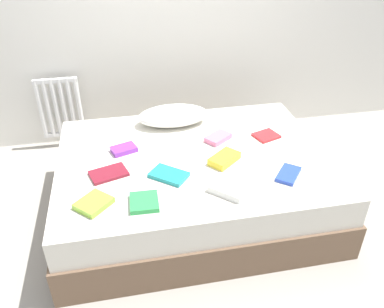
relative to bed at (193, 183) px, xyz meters
name	(u,v)px	position (x,y,z in m)	size (l,w,h in m)	color
ground_plane	(193,208)	(0.00, 0.00, -0.25)	(8.00, 8.00, 0.00)	#9E998E
bed	(193,183)	(0.00, 0.00, 0.00)	(2.00, 1.50, 0.50)	brown
radiator	(60,108)	(-1.06, 1.20, 0.17)	(0.40, 0.04, 0.60)	white
pillow	(173,116)	(-0.07, 0.51, 0.33)	(0.58, 0.30, 0.16)	white
textbook_white	(230,188)	(0.15, -0.46, 0.28)	(0.23, 0.18, 0.04)	white
textbook_maroon	(109,173)	(-0.61, -0.13, 0.26)	(0.25, 0.16, 0.02)	maroon
textbook_yellow	(224,159)	(0.20, -0.13, 0.28)	(0.23, 0.13, 0.05)	yellow
textbook_red	(266,136)	(0.62, 0.15, 0.26)	(0.18, 0.15, 0.02)	red
textbook_pink	(218,138)	(0.23, 0.18, 0.27)	(0.20, 0.12, 0.04)	pink
textbook_green	(144,202)	(-0.41, -0.49, 0.27)	(0.17, 0.19, 0.03)	green
textbook_lime	(94,203)	(-0.71, -0.44, 0.27)	(0.20, 0.17, 0.04)	#8CC638
textbook_blue	(288,174)	(0.58, -0.38, 0.27)	(0.22, 0.12, 0.03)	#2847B7
textbook_teal	(169,175)	(-0.22, -0.23, 0.27)	(0.25, 0.16, 0.03)	teal
textbook_purple	(124,149)	(-0.50, 0.15, 0.27)	(0.18, 0.12, 0.04)	purple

